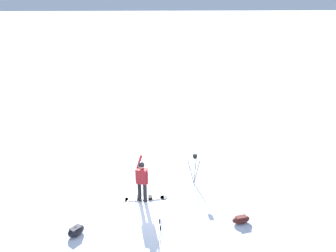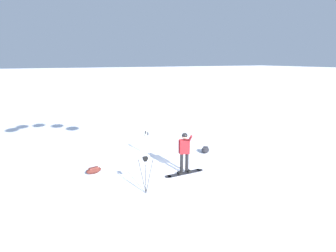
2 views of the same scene
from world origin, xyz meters
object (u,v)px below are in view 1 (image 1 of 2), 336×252
object	(u,v)px
snowboard	(144,198)
gear_bag_small	(76,231)
snowboarder	(142,178)
gear_bag_large	(241,219)
camera_tripod	(195,163)
ski_poles	(160,233)

from	to	relation	value
snowboard	gear_bag_small	bearing A→B (deg)	129.47
snowboarder	gear_bag_large	size ratio (longest dim) A/B	2.51
snowboard	camera_tripod	xyz separation A→B (m)	(0.95, -2.06, 0.95)
gear_bag_small	camera_tripod	bearing A→B (deg)	-57.02
snowboard	gear_bag_small	xyz separation A→B (m)	(-1.85, 2.24, 0.13)
camera_tripod	ski_poles	bearing A→B (deg)	157.58
snowboard	gear_bag_large	distance (m)	3.71
gear_bag_large	camera_tripod	world-z (taller)	camera_tripod
snowboard	ski_poles	world-z (taller)	ski_poles
snowboard	gear_bag_small	size ratio (longest dim) A/B	2.61
gear_bag_small	ski_poles	xyz separation A→B (m)	(-1.02, -2.73, 0.61)
camera_tripod	ski_poles	xyz separation A→B (m)	(-3.81, 1.57, -0.20)
snowboard	ski_poles	distance (m)	3.00
gear_bag_large	camera_tripod	xyz separation A→B (m)	(2.58, 1.27, 0.83)
snowboarder	gear_bag_small	bearing A→B (deg)	128.33
snowboard	gear_bag_large	bearing A→B (deg)	-116.07
snowboarder	camera_tripod	distance (m)	2.39
snowboarder	ski_poles	distance (m)	2.81
snowboarder	gear_bag_large	world-z (taller)	snowboarder
snowboarder	snowboard	size ratio (longest dim) A/B	0.97
snowboard	gear_bag_small	distance (m)	2.91
snowboard	snowboarder	bearing A→B (deg)	151.87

